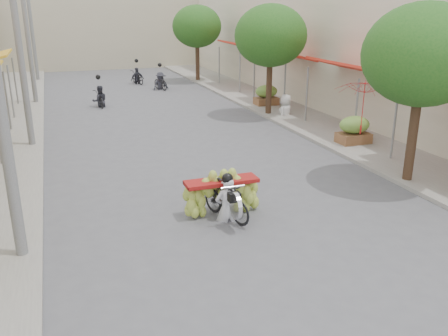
% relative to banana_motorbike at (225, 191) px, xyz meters
% --- Properties ---
extents(ground, '(120.00, 120.00, 0.00)m').
position_rel_banana_motorbike_xyz_m(ground, '(0.65, -3.54, -0.69)').
color(ground, '#545459').
rests_on(ground, ground).
extents(sidewalk_right, '(4.00, 60.00, 0.12)m').
position_rel_banana_motorbike_xyz_m(sidewalk_right, '(7.65, 11.46, -0.63)').
color(sidewalk_right, gray).
rests_on(sidewalk_right, ground).
extents(shophouse_row_right, '(9.77, 40.00, 6.00)m').
position_rel_banana_motorbike_xyz_m(shophouse_row_right, '(12.65, 10.46, 2.31)').
color(shophouse_row_right, beige).
rests_on(shophouse_row_right, ground).
extents(far_building, '(20.00, 6.00, 7.00)m').
position_rel_banana_motorbike_xyz_m(far_building, '(0.65, 34.46, 2.81)').
color(far_building, '#BAB093').
rests_on(far_building, ground).
extents(utility_pole_mid, '(0.60, 0.24, 8.00)m').
position_rel_banana_motorbike_xyz_m(utility_pole_mid, '(-4.75, 8.46, 3.33)').
color(utility_pole_mid, slate).
rests_on(utility_pole_mid, ground).
extents(utility_pole_far, '(0.60, 0.24, 8.00)m').
position_rel_banana_motorbike_xyz_m(utility_pole_far, '(-4.75, 17.46, 3.33)').
color(utility_pole_far, slate).
rests_on(utility_pole_far, ground).
extents(utility_pole_back, '(0.60, 0.24, 8.00)m').
position_rel_banana_motorbike_xyz_m(utility_pole_back, '(-4.75, 26.46, 3.33)').
color(utility_pole_back, slate).
rests_on(utility_pole_back, ground).
extents(street_tree_near, '(3.40, 3.40, 5.25)m').
position_rel_banana_motorbike_xyz_m(street_tree_near, '(6.05, 0.46, 3.09)').
color(street_tree_near, '#3A2719').
rests_on(street_tree_near, ground).
extents(street_tree_mid, '(3.40, 3.40, 5.25)m').
position_rel_banana_motorbike_xyz_m(street_tree_mid, '(6.05, 10.46, 3.09)').
color(street_tree_mid, '#3A2719').
rests_on(street_tree_mid, ground).
extents(street_tree_far, '(3.40, 3.40, 5.25)m').
position_rel_banana_motorbike_xyz_m(street_tree_far, '(6.05, 22.46, 3.09)').
color(street_tree_far, '#3A2719').
rests_on(street_tree_far, ground).
extents(produce_crate_mid, '(1.20, 0.88, 1.16)m').
position_rel_banana_motorbike_xyz_m(produce_crate_mid, '(6.85, 4.46, 0.02)').
color(produce_crate_mid, brown).
rests_on(produce_crate_mid, ground).
extents(produce_crate_far, '(1.20, 0.88, 1.16)m').
position_rel_banana_motorbike_xyz_m(produce_crate_far, '(6.85, 12.46, 0.02)').
color(produce_crate_far, brown).
rests_on(produce_crate_far, ground).
extents(banana_motorbike, '(2.20, 1.88, 2.08)m').
position_rel_banana_motorbike_xyz_m(banana_motorbike, '(0.00, 0.00, 0.00)').
color(banana_motorbike, black).
rests_on(banana_motorbike, ground).
extents(market_umbrella, '(2.62, 2.62, 1.99)m').
position_rel_banana_motorbike_xyz_m(market_umbrella, '(6.76, 3.88, 1.90)').
color(market_umbrella, '#B21717').
rests_on(market_umbrella, ground).
extents(pedestrian, '(1.10, 1.02, 1.92)m').
position_rel_banana_motorbike_xyz_m(pedestrian, '(6.75, 9.98, 0.39)').
color(pedestrian, silver).
rests_on(pedestrian, ground).
extents(bg_motorbike_a, '(0.82, 1.53, 1.95)m').
position_rel_banana_motorbike_xyz_m(bg_motorbike_a, '(-1.50, 15.45, 0.07)').
color(bg_motorbike_a, black).
rests_on(bg_motorbike_a, ground).
extents(bg_motorbike_b, '(1.17, 1.72, 1.95)m').
position_rel_banana_motorbike_xyz_m(bg_motorbike_b, '(2.76, 19.83, 0.16)').
color(bg_motorbike_b, black).
rests_on(bg_motorbike_b, ground).
extents(bg_motorbike_c, '(1.07, 1.69, 1.95)m').
position_rel_banana_motorbike_xyz_m(bg_motorbike_c, '(1.78, 22.75, 0.11)').
color(bg_motorbike_c, black).
rests_on(bg_motorbike_c, ground).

